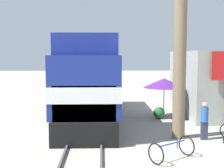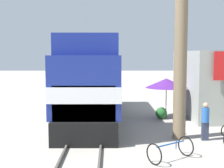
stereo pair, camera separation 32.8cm
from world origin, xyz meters
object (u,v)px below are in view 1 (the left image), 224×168
object	(u,v)px
vendor_umbrella	(164,83)
bicycle_spare	(172,149)
utility_pole	(180,50)
locomotive	(89,85)
person_bystander	(205,119)

from	to	relation	value
vendor_umbrella	bicycle_spare	bearing A→B (deg)	-98.96
bicycle_spare	utility_pole	bearing A→B (deg)	-53.78
locomotive	bicycle_spare	world-z (taller)	locomotive
vendor_umbrella	bicycle_spare	world-z (taller)	vendor_umbrella
utility_pole	person_bystander	xyz separation A→B (m)	(1.12, -0.34, -3.19)
locomotive	vendor_umbrella	size ratio (longest dim) A/B	4.83
locomotive	person_bystander	bearing A→B (deg)	-40.02
locomotive	person_bystander	world-z (taller)	locomotive
utility_pole	bicycle_spare	bearing A→B (deg)	-108.00
person_bystander	bicycle_spare	size ratio (longest dim) A/B	0.94
locomotive	person_bystander	xyz separation A→B (m)	(5.47, -4.59, -1.14)
locomotive	bicycle_spare	distance (m)	8.22
utility_pole	bicycle_spare	size ratio (longest dim) A/B	4.41
locomotive	person_bystander	distance (m)	7.23
locomotive	utility_pole	xyz separation A→B (m)	(4.35, -4.25, 2.05)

